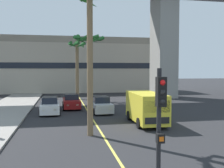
{
  "coord_description": "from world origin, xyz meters",
  "views": [
    {
      "loc": [
        -2.53,
        0.75,
        4.17
      ],
      "look_at": [
        0.0,
        14.0,
        3.42
      ],
      "focal_mm": 42.57,
      "sensor_mm": 36.0,
      "label": 1
    }
  ],
  "objects_px": {
    "delivery_van": "(146,107)",
    "traffic_light_median_near": "(160,126)",
    "car_queue_third": "(50,106)",
    "palm_tree_far_median": "(90,18)",
    "palm_tree_near_median": "(89,48)",
    "car_queue_second": "(71,102)",
    "car_queue_front": "(101,105)",
    "palm_tree_mid_median": "(77,57)"
  },
  "relations": [
    {
      "from": "palm_tree_near_median",
      "to": "palm_tree_far_median",
      "type": "distance_m",
      "value": 14.08
    },
    {
      "from": "car_queue_second",
      "to": "delivery_van",
      "type": "xyz_separation_m",
      "value": [
        5.31,
        -9.03,
        0.57
      ]
    },
    {
      "from": "car_queue_front",
      "to": "palm_tree_far_median",
      "type": "distance_m",
      "value": 11.03
    },
    {
      "from": "car_queue_second",
      "to": "palm_tree_mid_median",
      "type": "distance_m",
      "value": 10.31
    },
    {
      "from": "car_queue_third",
      "to": "palm_tree_near_median",
      "type": "relative_size",
      "value": 0.51
    },
    {
      "from": "palm_tree_near_median",
      "to": "delivery_van",
      "type": "bearing_deg",
      "value": -73.99
    },
    {
      "from": "palm_tree_near_median",
      "to": "palm_tree_mid_median",
      "type": "bearing_deg",
      "value": 98.31
    },
    {
      "from": "car_queue_second",
      "to": "traffic_light_median_near",
      "type": "distance_m",
      "value": 22.04
    },
    {
      "from": "delivery_van",
      "to": "traffic_light_median_near",
      "type": "bearing_deg",
      "value": -106.65
    },
    {
      "from": "delivery_van",
      "to": "traffic_light_median_near",
      "type": "height_order",
      "value": "traffic_light_median_near"
    },
    {
      "from": "traffic_light_median_near",
      "to": "palm_tree_mid_median",
      "type": "xyz_separation_m",
      "value": [
        -0.33,
        30.73,
        3.2
      ]
    },
    {
      "from": "delivery_van",
      "to": "palm_tree_far_median",
      "type": "distance_m",
      "value": 8.07
    },
    {
      "from": "traffic_light_median_near",
      "to": "palm_tree_far_median",
      "type": "xyz_separation_m",
      "value": [
        -0.71,
        10.03,
        4.6
      ]
    },
    {
      "from": "car_queue_third",
      "to": "traffic_light_median_near",
      "type": "relative_size",
      "value": 0.99
    },
    {
      "from": "car_queue_second",
      "to": "car_queue_third",
      "type": "bearing_deg",
      "value": -125.77
    },
    {
      "from": "car_queue_front",
      "to": "traffic_light_median_near",
      "type": "bearing_deg",
      "value": -93.8
    },
    {
      "from": "palm_tree_near_median",
      "to": "car_queue_second",
      "type": "bearing_deg",
      "value": -134.76
    },
    {
      "from": "car_queue_second",
      "to": "palm_tree_near_median",
      "type": "relative_size",
      "value": 0.51
    },
    {
      "from": "delivery_van",
      "to": "palm_tree_near_median",
      "type": "xyz_separation_m",
      "value": [
        -3.2,
        11.16,
        5.33
      ]
    },
    {
      "from": "car_queue_third",
      "to": "traffic_light_median_near",
      "type": "distance_m",
      "value": 19.39
    },
    {
      "from": "car_queue_third",
      "to": "car_queue_front",
      "type": "bearing_deg",
      "value": -3.51
    },
    {
      "from": "traffic_light_median_near",
      "to": "car_queue_third",
      "type": "bearing_deg",
      "value": 100.72
    },
    {
      "from": "palm_tree_mid_median",
      "to": "palm_tree_far_median",
      "type": "distance_m",
      "value": 20.75
    },
    {
      "from": "delivery_van",
      "to": "palm_tree_near_median",
      "type": "relative_size",
      "value": 0.65
    },
    {
      "from": "palm_tree_far_median",
      "to": "car_queue_front",
      "type": "bearing_deg",
      "value": 77.29
    },
    {
      "from": "car_queue_third",
      "to": "delivery_van",
      "type": "relative_size",
      "value": 0.78
    },
    {
      "from": "traffic_light_median_near",
      "to": "palm_tree_mid_median",
      "type": "relative_size",
      "value": 0.52
    },
    {
      "from": "delivery_van",
      "to": "palm_tree_mid_median",
      "type": "bearing_deg",
      "value": 103.17
    },
    {
      "from": "delivery_van",
      "to": "traffic_light_median_near",
      "type": "xyz_separation_m",
      "value": [
        -3.85,
        -12.87,
        1.43
      ]
    },
    {
      "from": "car_queue_front",
      "to": "car_queue_second",
      "type": "bearing_deg",
      "value": 129.84
    },
    {
      "from": "car_queue_front",
      "to": "car_queue_second",
      "type": "distance_m",
      "value": 4.22
    },
    {
      "from": "car_queue_front",
      "to": "traffic_light_median_near",
      "type": "height_order",
      "value": "traffic_light_median_near"
    },
    {
      "from": "delivery_van",
      "to": "palm_tree_mid_median",
      "type": "height_order",
      "value": "palm_tree_mid_median"
    },
    {
      "from": "car_queue_third",
      "to": "palm_tree_near_median",
      "type": "xyz_separation_m",
      "value": [
        4.23,
        5.08,
        5.9
      ]
    },
    {
      "from": "car_queue_third",
      "to": "palm_tree_mid_median",
      "type": "height_order",
      "value": "palm_tree_mid_median"
    },
    {
      "from": "car_queue_third",
      "to": "palm_tree_far_median",
      "type": "relative_size",
      "value": 0.45
    },
    {
      "from": "car_queue_front",
      "to": "car_queue_third",
      "type": "height_order",
      "value": "same"
    },
    {
      "from": "delivery_van",
      "to": "palm_tree_mid_median",
      "type": "relative_size",
      "value": 0.66
    },
    {
      "from": "car_queue_front",
      "to": "palm_tree_near_median",
      "type": "distance_m",
      "value": 8.0
    },
    {
      "from": "car_queue_third",
      "to": "traffic_light_median_near",
      "type": "bearing_deg",
      "value": -79.28
    },
    {
      "from": "car_queue_front",
      "to": "delivery_van",
      "type": "relative_size",
      "value": 0.78
    },
    {
      "from": "car_queue_second",
      "to": "car_queue_third",
      "type": "height_order",
      "value": "same"
    }
  ]
}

